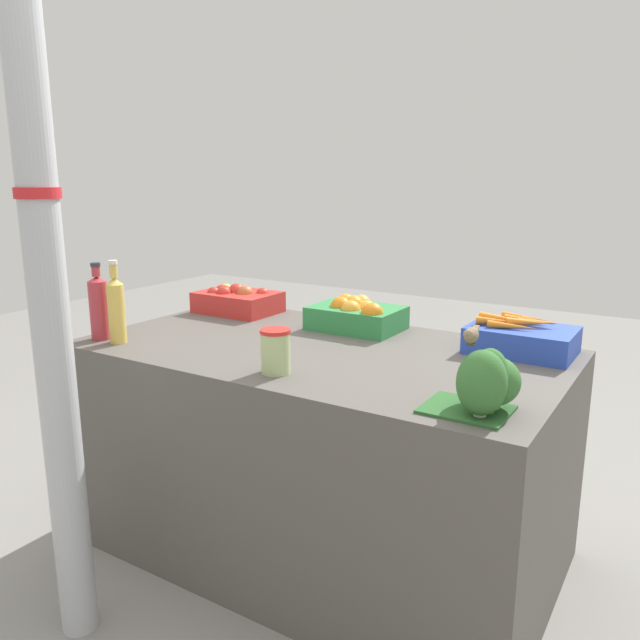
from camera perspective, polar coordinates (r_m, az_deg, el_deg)
ground_plane at (r=2.56m, az=-0.00°, el=-19.91°), size 10.00×10.00×0.00m
market_table at (r=2.37m, az=-0.00°, el=-11.81°), size 1.70×0.94×0.80m
support_pole at (r=1.88m, az=-24.24°, el=8.81°), size 0.12×0.12×2.58m
apple_crate at (r=2.83m, az=-7.60°, el=1.85°), size 0.35×0.25×0.13m
orange_crate at (r=2.49m, az=3.32°, el=0.49°), size 0.35×0.25×0.13m
carrot_crate at (r=2.26m, az=17.91°, el=-1.57°), size 0.35×0.25×0.13m
broccoli_pile at (r=1.65m, az=14.94°, el=-5.49°), size 0.24×0.20×0.18m
juice_bottle_ruby at (r=2.46m, az=-19.58°, el=1.19°), size 0.07×0.07×0.29m
juice_bottle_golden at (r=2.38m, az=-18.13°, el=1.02°), size 0.06×0.06×0.30m
pickle_jar at (r=1.93m, az=-4.09°, el=-2.84°), size 0.10×0.10×0.14m
sparrow_bird at (r=1.62m, az=13.64°, el=-1.34°), size 0.05×0.14×0.05m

